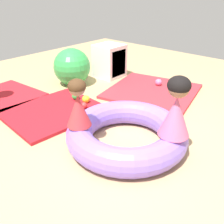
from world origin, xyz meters
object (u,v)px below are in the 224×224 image
at_px(storage_cube, 110,61).
at_px(play_ball_green, 76,96).
at_px(inflatable_cushion, 127,133).
at_px(play_ball_pink, 158,82).
at_px(play_ball_red, 84,106).
at_px(exercise_ball_large, 72,67).
at_px(child_in_red, 78,104).
at_px(play_ball_yellow, 86,99).
at_px(child_in_pink, 176,108).

bearing_deg(storage_cube, play_ball_green, -162.22).
xyz_separation_m(inflatable_cushion, play_ball_pink, (1.58, 0.63, -0.04)).
bearing_deg(play_ball_red, play_ball_pink, -10.94).
height_order(play_ball_green, exercise_ball_large, exercise_ball_large).
xyz_separation_m(play_ball_red, play_ball_green, (0.12, 0.30, 0.01)).
distance_m(inflatable_cushion, child_in_red, 0.59).
relative_size(child_in_red, play_ball_green, 4.48).
relative_size(child_in_red, play_ball_yellow, 4.60).
height_order(child_in_pink, play_ball_pink, child_in_pink).
distance_m(child_in_pink, play_ball_pink, 1.89).
bearing_deg(child_in_pink, storage_cube, -82.09).
bearing_deg(play_ball_green, exercise_ball_large, 52.61).
xyz_separation_m(child_in_pink, play_ball_red, (0.13, 1.35, -0.46)).
xyz_separation_m(play_ball_red, storage_cube, (1.24, 0.66, 0.20)).
bearing_deg(play_ball_yellow, storage_cube, 26.37).
bearing_deg(play_ball_yellow, child_in_red, -136.11).
height_order(play_ball_yellow, exercise_ball_large, exercise_ball_large).
relative_size(inflatable_cushion, storage_cube, 2.20).
xyz_separation_m(play_ball_pink, play_ball_yellow, (-1.21, 0.38, -0.00)).
bearing_deg(storage_cube, child_in_pink, -124.18).
xyz_separation_m(play_ball_pink, exercise_ball_large, (-0.80, 1.13, 0.20)).
bearing_deg(play_ball_red, play_ball_yellow, 39.08).
xyz_separation_m(play_ball_green, exercise_ball_large, (0.44, 0.57, 0.20)).
bearing_deg(play_ball_red, inflatable_cushion, -104.44).
bearing_deg(play_ball_pink, inflatable_cushion, -158.25).
distance_m(play_ball_red, play_ball_green, 0.32).
bearing_deg(child_in_red, play_ball_yellow, 53.18).
bearing_deg(exercise_ball_large, play_ball_red, -122.54).
bearing_deg(play_ball_green, child_in_pink, -98.49).
bearing_deg(child_in_pink, inflatable_cushion, -35.31).
distance_m(child_in_pink, play_ball_red, 1.43).
bearing_deg(exercise_ball_large, play_ball_yellow, -118.69).
bearing_deg(child_in_red, exercise_ball_large, 61.19).
bearing_deg(exercise_ball_large, child_in_pink, -107.06).
distance_m(inflatable_cushion, play_ball_red, 0.92).
distance_m(play_ball_green, storage_cube, 1.19).
height_order(inflatable_cushion, child_in_pink, child_in_pink).
distance_m(play_ball_yellow, exercise_ball_large, 0.88).
bearing_deg(inflatable_cushion, child_in_red, 138.91).
relative_size(play_ball_pink, play_ball_yellow, 1.02).
distance_m(play_ball_red, exercise_ball_large, 1.05).
relative_size(inflatable_cushion, exercise_ball_large, 2.10).
bearing_deg(play_ball_red, storage_cube, 28.01).
height_order(play_ball_pink, play_ball_yellow, play_ball_pink).
xyz_separation_m(inflatable_cushion, child_in_red, (-0.36, 0.31, 0.36)).
relative_size(inflatable_cushion, play_ball_green, 11.74).
height_order(child_in_pink, exercise_ball_large, child_in_pink).
relative_size(exercise_ball_large, storage_cube, 1.05).
bearing_deg(play_ball_yellow, exercise_ball_large, 61.31).
xyz_separation_m(inflatable_cushion, play_ball_green, (0.35, 1.19, -0.04)).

